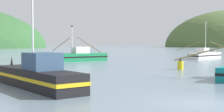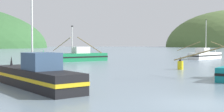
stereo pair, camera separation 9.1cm
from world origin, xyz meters
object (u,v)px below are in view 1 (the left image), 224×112
(fishing_boat_green, at_px, (75,56))
(channel_buoy, at_px, (180,64))
(fishing_boat_black, at_px, (37,76))
(fishing_boat_white, at_px, (205,55))

(fishing_boat_green, relative_size, channel_buoy, 10.57)
(fishing_boat_green, distance_m, fishing_boat_black, 29.78)
(fishing_boat_black, xyz_separation_m, channel_buoy, (14.69, 11.73, -0.19))
(fishing_boat_green, bearing_deg, fishing_boat_white, 164.18)
(fishing_boat_white, height_order, fishing_boat_black, fishing_boat_white)
(fishing_boat_green, height_order, fishing_boat_white, fishing_boat_white)
(fishing_boat_white, distance_m, channel_buoy, 25.52)
(fishing_boat_white, distance_m, fishing_boat_black, 43.73)
(fishing_boat_black, bearing_deg, fishing_boat_white, -68.18)
(fishing_boat_black, bearing_deg, channel_buoy, -79.11)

